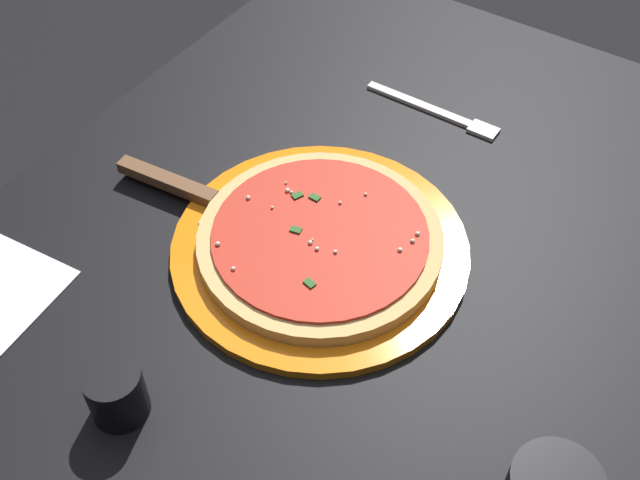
{
  "coord_description": "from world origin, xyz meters",
  "views": [
    {
      "loc": [
        -0.5,
        -0.3,
        1.38
      ],
      "look_at": [
        -0.03,
        0.01,
        0.74
      ],
      "focal_mm": 44.54,
      "sensor_mm": 36.0,
      "label": 1
    }
  ],
  "objects_px": {
    "cup_small_sauce": "(116,393)",
    "fork": "(439,112)",
    "pizza_server": "(197,194)",
    "pizza": "(320,240)",
    "serving_plate": "(320,249)"
  },
  "relations": [
    {
      "from": "cup_small_sauce",
      "to": "fork",
      "type": "relative_size",
      "value": 0.31
    },
    {
      "from": "pizza_server",
      "to": "cup_small_sauce",
      "type": "height_order",
      "value": "cup_small_sauce"
    },
    {
      "from": "pizza",
      "to": "cup_small_sauce",
      "type": "distance_m",
      "value": 0.27
    },
    {
      "from": "pizza",
      "to": "fork",
      "type": "relative_size",
      "value": 1.42
    },
    {
      "from": "pizza_server",
      "to": "cup_small_sauce",
      "type": "distance_m",
      "value": 0.27
    },
    {
      "from": "pizza_server",
      "to": "cup_small_sauce",
      "type": "bearing_deg",
      "value": -155.53
    },
    {
      "from": "pizza",
      "to": "fork",
      "type": "bearing_deg",
      "value": 0.64
    },
    {
      "from": "cup_small_sauce",
      "to": "pizza_server",
      "type": "bearing_deg",
      "value": 24.47
    },
    {
      "from": "pizza",
      "to": "pizza_server",
      "type": "relative_size",
      "value": 1.18
    },
    {
      "from": "serving_plate",
      "to": "fork",
      "type": "relative_size",
      "value": 1.74
    },
    {
      "from": "serving_plate",
      "to": "cup_small_sauce",
      "type": "distance_m",
      "value": 0.27
    },
    {
      "from": "pizza_server",
      "to": "fork",
      "type": "relative_size",
      "value": 1.2
    },
    {
      "from": "pizza",
      "to": "pizza_server",
      "type": "xyz_separation_m",
      "value": [
        -0.02,
        0.16,
        -0.0
      ]
    },
    {
      "from": "pizza",
      "to": "serving_plate",
      "type": "bearing_deg",
      "value": -96.73
    },
    {
      "from": "serving_plate",
      "to": "pizza_server",
      "type": "xyz_separation_m",
      "value": [
        -0.02,
        0.16,
        0.01
      ]
    }
  ]
}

